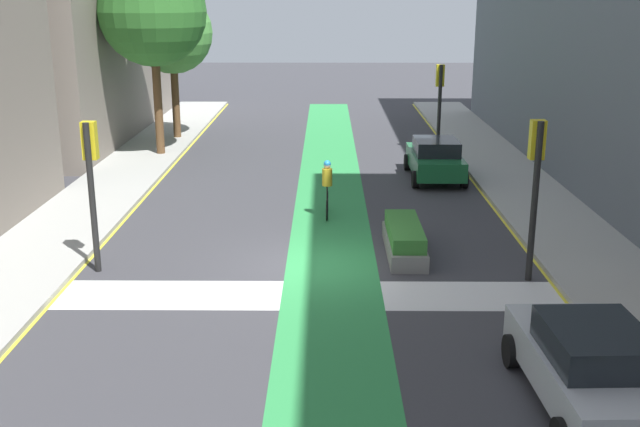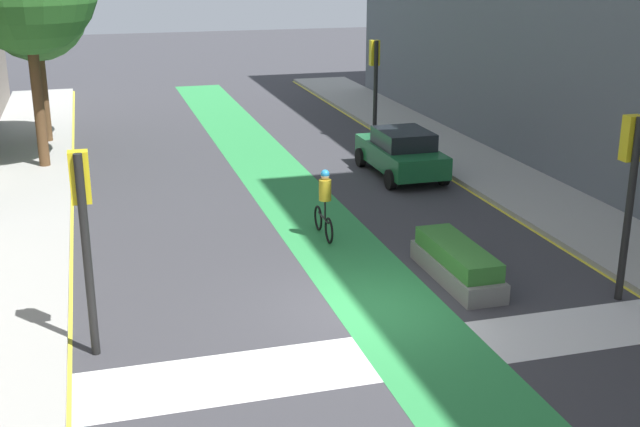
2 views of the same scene
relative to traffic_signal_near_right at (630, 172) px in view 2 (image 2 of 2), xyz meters
name	(u,v)px [view 2 (image 2 of 2)]	position (x,y,z in m)	size (l,w,h in m)	color
ground_plane	(366,310)	(-5.45, 0.82, -2.81)	(120.00, 120.00, 0.00)	#38383D
bike_lane_paint	(390,307)	(-4.91, 0.82, -2.80)	(2.40, 60.00, 0.01)	#2D8C47
crosswalk_band	(400,354)	(-5.45, -1.18, -2.80)	(12.00, 1.80, 0.01)	silver
curb_stripe_left	(68,347)	(-11.45, 0.82, -2.80)	(0.16, 60.00, 0.01)	yellow
curb_stripe_right	(614,280)	(0.55, 0.82, -2.80)	(0.16, 60.00, 0.01)	yellow
traffic_signal_near_right	(630,172)	(0.00, 0.00, 0.00)	(0.35, 0.52, 3.99)	black
traffic_signal_near_left	(83,214)	(-10.94, 0.53, -0.09)	(0.35, 0.52, 3.85)	black
traffic_signal_far_right	(375,71)	(-0.07, 15.56, -0.06)	(0.35, 0.52, 3.89)	black
car_green_right_far	(401,152)	(-0.89, 10.53, -2.00)	(2.02, 4.20, 1.57)	#196033
cyclist_in_lane	(324,202)	(-5.03, 5.40, -1.84)	(0.32, 1.73, 1.86)	black
street_tree_near	(34,9)	(-12.32, 18.48, 2.26)	(3.81, 3.81, 6.85)	brown
median_planter	(457,263)	(-2.91, 1.83, -2.40)	(0.97, 3.22, 0.85)	slate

